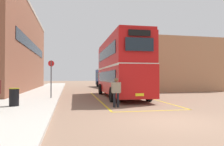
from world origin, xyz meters
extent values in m
plane|color=#846651|center=(0.00, 14.40, 0.00)|extent=(135.60, 135.60, 0.00)
cube|color=#B2ADA3|center=(-6.50, 16.80, 0.07)|extent=(4.00, 57.60, 0.14)
cube|color=brown|center=(-11.23, 19.71, 4.85)|extent=(6.27, 23.26, 9.71)
cube|color=#19232D|center=(-8.07, 19.71, 5.34)|extent=(0.06, 17.68, 1.10)
cube|color=#A89E8E|center=(-11.23, 19.71, 9.89)|extent=(6.39, 23.38, 0.36)
cube|color=#AD7A56|center=(9.94, 21.99, 3.12)|extent=(8.87, 17.37, 6.24)
cube|color=#19232D|center=(5.47, 21.99, 3.43)|extent=(0.06, 13.20, 1.10)
cylinder|color=black|center=(-0.80, 12.38, 0.50)|extent=(0.31, 1.01, 1.00)
cylinder|color=black|center=(1.77, 12.31, 0.50)|extent=(0.31, 1.01, 1.00)
cylinder|color=black|center=(-0.96, 6.19, 0.50)|extent=(0.31, 1.01, 1.00)
cylinder|color=black|center=(1.60, 6.12, 0.50)|extent=(0.31, 1.01, 1.00)
cube|color=#B71414|center=(0.40, 9.25, 1.40)|extent=(2.75, 10.06, 2.10)
cube|color=#B71414|center=(0.40, 9.25, 3.50)|extent=(2.75, 9.86, 2.10)
cube|color=#B71414|center=(0.40, 9.25, 4.65)|extent=(2.64, 9.75, 0.20)
cube|color=silver|center=(0.40, 9.25, 2.45)|extent=(2.78, 9.96, 0.14)
cube|color=#19232D|center=(-0.86, 9.28, 1.70)|extent=(0.25, 8.19, 0.84)
cube|color=#19232D|center=(-0.86, 9.28, 3.60)|extent=(0.25, 8.19, 0.84)
cube|color=#19232D|center=(1.67, 9.22, 1.70)|extent=(0.25, 8.19, 0.84)
cube|color=#19232D|center=(1.67, 9.22, 3.60)|extent=(0.25, 8.19, 0.84)
cube|color=#19232D|center=(0.27, 4.24, 3.60)|extent=(1.74, 0.09, 0.80)
cube|color=black|center=(0.27, 4.24, 4.28)|extent=(1.37, 0.08, 0.36)
cube|color=#19232D|center=(0.53, 14.27, 1.80)|extent=(1.99, 0.09, 1.00)
cube|color=yellow|center=(0.27, 4.24, 0.63)|extent=(0.52, 0.04, 0.16)
cylinder|color=black|center=(1.13, 28.13, 0.46)|extent=(0.34, 0.94, 0.92)
cylinder|color=black|center=(3.65, 28.35, 0.46)|extent=(0.34, 0.94, 0.92)
cylinder|color=black|center=(1.58, 22.94, 0.46)|extent=(0.34, 0.94, 0.92)
cylinder|color=black|center=(4.10, 23.16, 0.46)|extent=(0.34, 0.94, 0.92)
cube|color=navy|center=(2.61, 25.64, 1.60)|extent=(3.18, 8.86, 2.60)
cube|color=silver|center=(2.61, 25.64, 2.96)|extent=(3.01, 8.50, 0.12)
cube|color=#19232D|center=(1.38, 25.54, 1.95)|extent=(0.62, 6.92, 0.96)
cube|color=#19232D|center=(3.85, 25.75, 1.95)|extent=(0.62, 6.92, 0.96)
cube|color=#19232D|center=(2.24, 29.99, 1.90)|extent=(1.95, 0.21, 1.10)
cylinder|color=black|center=(-1.15, 3.82, 0.39)|extent=(0.14, 0.14, 0.78)
cylinder|color=black|center=(-1.35, 3.83, 0.39)|extent=(0.14, 0.14, 0.78)
cube|color=gray|center=(-1.25, 3.82, 1.08)|extent=(0.47, 0.26, 0.59)
cylinder|color=gray|center=(-1.02, 3.81, 1.11)|extent=(0.09, 0.09, 0.56)
cylinder|color=gray|center=(-1.48, 3.84, 1.11)|extent=(0.09, 0.09, 0.56)
sphere|color=brown|center=(-1.25, 3.80, 1.51)|extent=(0.21, 0.21, 0.21)
cylinder|color=#591E19|center=(-6.65, 2.15, 1.26)|extent=(0.09, 0.09, 0.56)
cylinder|color=black|center=(-6.63, 4.45, 0.59)|extent=(0.49, 0.49, 0.91)
cylinder|color=olive|center=(-6.63, 4.45, 1.07)|extent=(0.52, 0.52, 0.04)
cylinder|color=#4C4C51|center=(-5.06, 8.40, 1.49)|extent=(0.08, 0.08, 2.70)
cylinder|color=red|center=(-5.06, 8.40, 2.66)|extent=(0.43, 0.13, 0.44)
cube|color=gold|center=(-1.64, 8.31, 0.00)|extent=(0.44, 11.99, 0.01)
cube|color=gold|center=(2.44, 8.20, 0.00)|extent=(0.44, 11.99, 0.01)
cube|color=gold|center=(0.24, 2.26, 0.00)|extent=(4.21, 0.23, 0.01)
camera|label=1|loc=(-3.86, -7.33, 1.67)|focal=33.23mm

